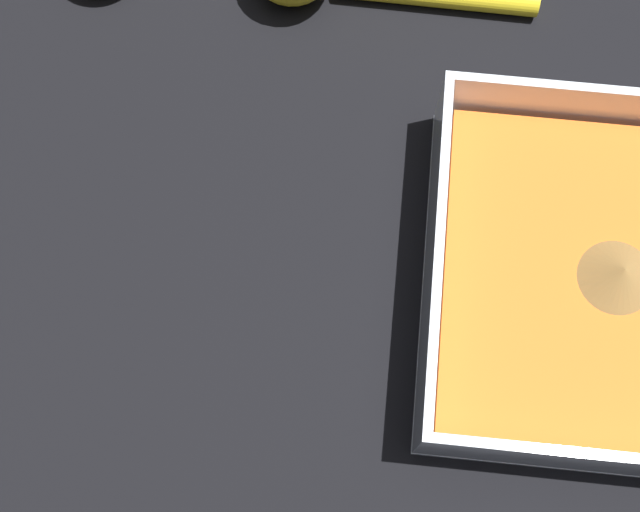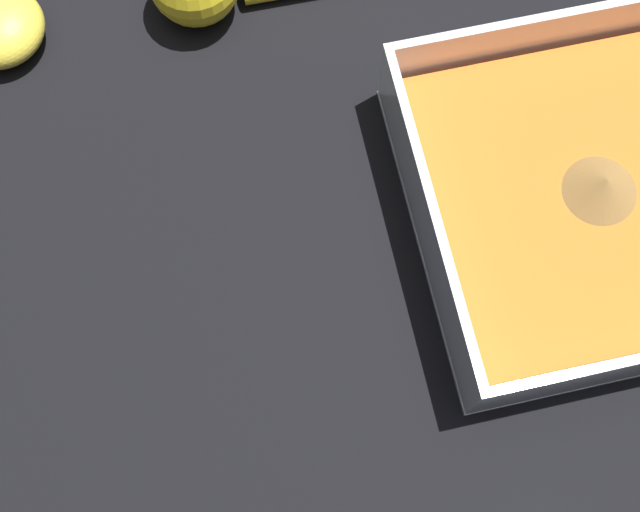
% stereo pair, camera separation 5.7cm
% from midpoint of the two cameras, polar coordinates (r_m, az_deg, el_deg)
% --- Properties ---
extents(ground_plane, '(4.00, 4.00, 0.00)m').
position_cam_midpoint_polar(ground_plane, '(0.61, 15.64, -4.43)').
color(ground_plane, black).
extents(square_dish, '(0.24, 0.24, 0.07)m').
position_cam_midpoint_polar(square_dish, '(0.61, 20.54, -2.09)').
color(square_dish, silver).
rests_on(square_dish, ground_plane).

